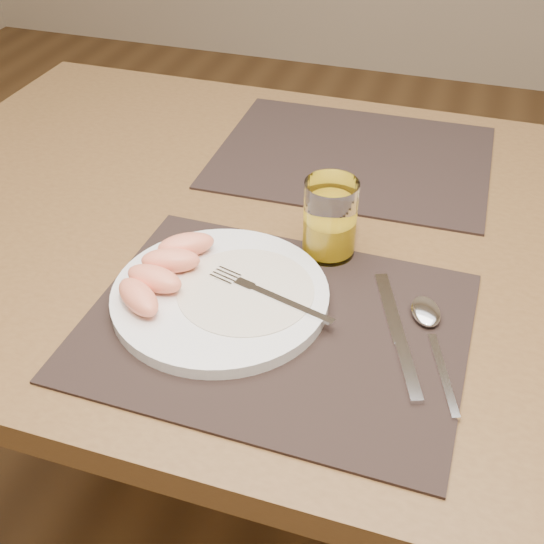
{
  "coord_description": "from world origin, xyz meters",
  "views": [
    {
      "loc": [
        0.19,
        -0.8,
        1.31
      ],
      "look_at": [
        -0.02,
        -0.14,
        0.77
      ],
      "focal_mm": 45.0,
      "sensor_mm": 36.0,
      "label": 1
    }
  ],
  "objects": [
    {
      "name": "plate_dressing",
      "position": [
        -0.04,
        -0.19,
        0.77
      ],
      "size": [
        0.17,
        0.17,
        0.0
      ],
      "color": "white",
      "rests_on": "plate"
    },
    {
      "name": "spoon",
      "position": [
        0.18,
        -0.16,
        0.76
      ],
      "size": [
        0.08,
        0.19,
        0.01
      ],
      "color": "silver",
      "rests_on": "placemat_near"
    },
    {
      "name": "table",
      "position": [
        0.0,
        0.0,
        0.67
      ],
      "size": [
        1.4,
        0.9,
        0.75
      ],
      "color": "brown",
      "rests_on": "ground"
    },
    {
      "name": "grapefruit_wedges",
      "position": [
        -0.15,
        -0.2,
        0.79
      ],
      "size": [
        0.09,
        0.19,
        0.03
      ],
      "color": "#FF9068",
      "rests_on": "plate"
    },
    {
      "name": "placemat_near",
      "position": [
        0.0,
        -0.22,
        0.75
      ],
      "size": [
        0.45,
        0.36,
        0.0
      ],
      "primitive_type": "cube",
      "rotation": [
        0.0,
        0.0,
        -0.01
      ],
      "color": "black",
      "rests_on": "table"
    },
    {
      "name": "knife",
      "position": [
        0.15,
        -0.21,
        0.76
      ],
      "size": [
        0.09,
        0.21,
        0.01
      ],
      "color": "silver",
      "rests_on": "placemat_near"
    },
    {
      "name": "fork",
      "position": [
        -0.03,
        -0.19,
        0.77
      ],
      "size": [
        0.17,
        0.06,
        0.0
      ],
      "color": "silver",
      "rests_on": "plate"
    },
    {
      "name": "plate",
      "position": [
        -0.07,
        -0.2,
        0.76
      ],
      "size": [
        0.27,
        0.27,
        0.02
      ],
      "primitive_type": "cylinder",
      "color": "white",
      "rests_on": "placemat_near"
    },
    {
      "name": "juice_glass",
      "position": [
        0.03,
        -0.06,
        0.8
      ],
      "size": [
        0.07,
        0.07,
        0.11
      ],
      "color": "white",
      "rests_on": "placemat_near"
    },
    {
      "name": "placemat_far",
      "position": [
        0.0,
        0.22,
        0.75
      ],
      "size": [
        0.46,
        0.36,
        0.0
      ],
      "primitive_type": "cube",
      "rotation": [
        0.0,
        0.0,
        0.02
      ],
      "color": "black",
      "rests_on": "table"
    },
    {
      "name": "ground",
      "position": [
        0.0,
        0.0,
        0.0
      ],
      "size": [
        5.0,
        5.0,
        0.0
      ],
      "primitive_type": "plane",
      "color": "brown",
      "rests_on": "ground"
    }
  ]
}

